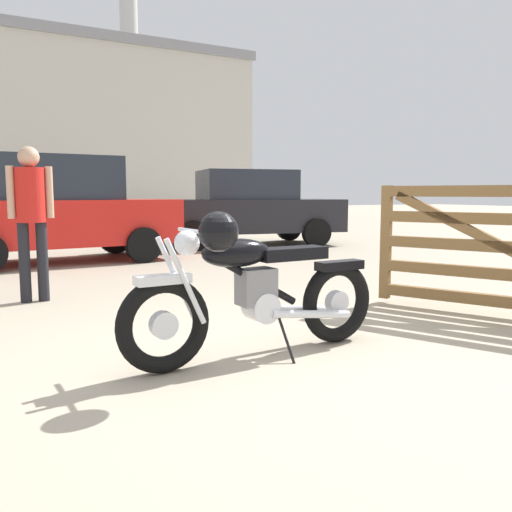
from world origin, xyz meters
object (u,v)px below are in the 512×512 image
object	(u,v)px
vintage_motorcycle	(254,290)
bystander	(31,207)
dark_sedan_left	(246,208)
blue_hatchback_right	(53,208)

from	to	relation	value
vintage_motorcycle	bystander	size ratio (longest dim) A/B	1.25
vintage_motorcycle	dark_sedan_left	world-z (taller)	dark_sedan_left
blue_hatchback_right	dark_sedan_left	distance (m)	4.41
dark_sedan_left	blue_hatchback_right	bearing A→B (deg)	-153.75
blue_hatchback_right	dark_sedan_left	size ratio (longest dim) A/B	0.92
bystander	blue_hatchback_right	distance (m)	3.48
bystander	dark_sedan_left	size ratio (longest dim) A/B	0.38
vintage_motorcycle	blue_hatchback_right	distance (m)	6.35
bystander	dark_sedan_left	distance (m)	6.72
vintage_motorcycle	blue_hatchback_right	size ratio (longest dim) A/B	0.51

